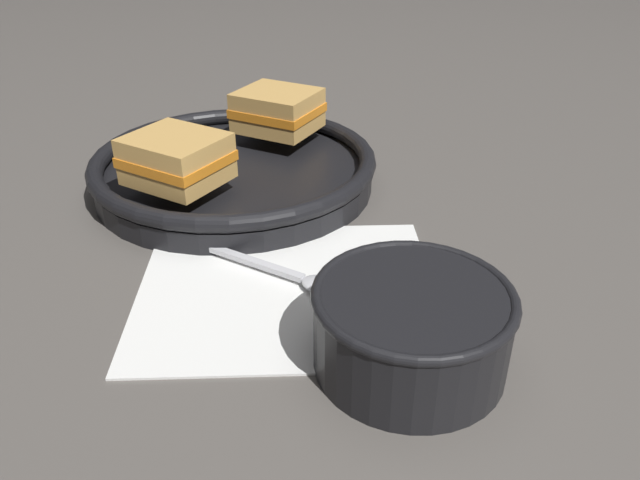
{
  "coord_description": "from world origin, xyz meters",
  "views": [
    {
      "loc": [
        0.02,
        -0.44,
        0.3
      ],
      "look_at": [
        -0.03,
        0.02,
        0.03
      ],
      "focal_mm": 35.0,
      "sensor_mm": 36.0,
      "label": 1
    }
  ],
  "objects_px": {
    "skillet": "(235,170)",
    "sandwich_near_right": "(278,110)",
    "sandwich_near_left": "(177,159)",
    "spoon": "(306,280)",
    "soup_bowl": "(412,323)"
  },
  "relations": [
    {
      "from": "soup_bowl",
      "to": "sandwich_near_left",
      "type": "xyz_separation_m",
      "value": [
        -0.23,
        0.2,
        0.03
      ]
    },
    {
      "from": "spoon",
      "to": "sandwich_near_left",
      "type": "bearing_deg",
      "value": 166.01
    },
    {
      "from": "skillet",
      "to": "sandwich_near_left",
      "type": "bearing_deg",
      "value": -115.71
    },
    {
      "from": "sandwich_near_left",
      "to": "spoon",
      "type": "bearing_deg",
      "value": -38.78
    },
    {
      "from": "skillet",
      "to": "sandwich_near_right",
      "type": "height_order",
      "value": "sandwich_near_right"
    },
    {
      "from": "sandwich_near_right",
      "to": "skillet",
      "type": "bearing_deg",
      "value": -115.71
    },
    {
      "from": "soup_bowl",
      "to": "skillet",
      "type": "xyz_separation_m",
      "value": [
        -0.19,
        0.28,
        -0.01
      ]
    },
    {
      "from": "soup_bowl",
      "to": "skillet",
      "type": "bearing_deg",
      "value": 124.0
    },
    {
      "from": "soup_bowl",
      "to": "sandwich_near_right",
      "type": "height_order",
      "value": "sandwich_near_right"
    },
    {
      "from": "spoon",
      "to": "sandwich_near_right",
      "type": "height_order",
      "value": "sandwich_near_right"
    },
    {
      "from": "skillet",
      "to": "sandwich_near_right",
      "type": "relative_size",
      "value": 2.77
    },
    {
      "from": "soup_bowl",
      "to": "skillet",
      "type": "distance_m",
      "value": 0.34
    },
    {
      "from": "skillet",
      "to": "sandwich_near_left",
      "type": "xyz_separation_m",
      "value": [
        -0.04,
        -0.08,
        0.04
      ]
    },
    {
      "from": "spoon",
      "to": "skillet",
      "type": "relative_size",
      "value": 0.45
    },
    {
      "from": "sandwich_near_left",
      "to": "soup_bowl",
      "type": "bearing_deg",
      "value": -41.71
    }
  ]
}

